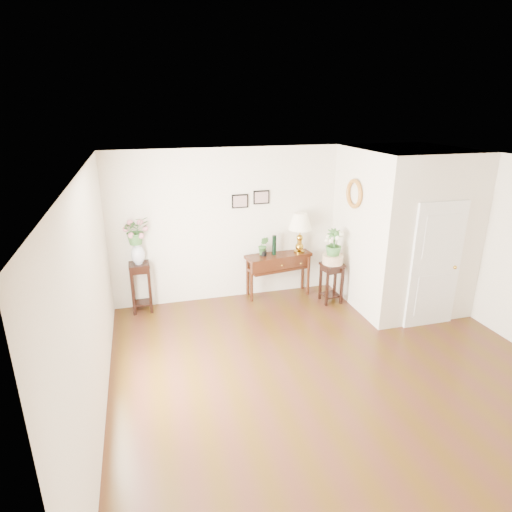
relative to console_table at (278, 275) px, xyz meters
name	(u,v)px	position (x,y,z in m)	size (l,w,h in m)	color
floor	(332,369)	(-0.04, -2.57, -0.42)	(6.00, 5.50, 0.02)	#462D0C
ceiling	(346,167)	(-0.04, -2.57, 2.38)	(6.00, 5.50, 0.02)	white
wall_back	(274,223)	(-0.04, 0.18, 0.98)	(6.00, 0.02, 2.80)	white
wall_front	(511,420)	(-0.04, -5.32, 0.98)	(6.00, 0.02, 2.80)	white
wall_left	(92,304)	(-3.04, -2.57, 0.98)	(0.02, 5.50, 2.80)	white
partition	(402,228)	(2.06, -0.79, 0.98)	(1.80, 1.95, 2.80)	white
door	(436,266)	(2.06, -1.79, 0.63)	(0.90, 0.05, 2.10)	white
art_print_left	(240,201)	(-0.69, 0.16, 1.43)	(0.30, 0.02, 0.25)	black
art_print_right	(261,197)	(-0.29, 0.16, 1.48)	(0.30, 0.02, 0.25)	black
wall_ornament	(354,194)	(1.12, -0.67, 1.63)	(0.51, 0.51, 0.07)	#B87F33
console_table	(278,275)	(0.00, 0.00, 0.00)	(1.25, 0.42, 0.83)	black
table_lamp	(300,235)	(0.42, 0.00, 0.77)	(0.44, 0.44, 0.78)	#A97F20
green_vase	(274,246)	(-0.08, 0.00, 0.59)	(0.08, 0.08, 0.37)	black
potted_plant	(263,247)	(-0.30, 0.00, 0.59)	(0.20, 0.16, 0.36)	#376C31
plant_stand_a	(141,287)	(-2.54, 0.00, 0.03)	(0.35, 0.35, 0.90)	black
porcelain_vase	(138,251)	(-2.54, 0.00, 0.70)	(0.23, 0.23, 0.40)	silver
lily_arrangement	(135,228)	(-2.54, 0.00, 1.12)	(0.43, 0.38, 0.48)	#376C31
plant_stand_b	(331,283)	(0.86, -0.55, -0.04)	(0.36, 0.36, 0.76)	black
ceramic_bowl	(333,259)	(0.86, -0.55, 0.42)	(0.38, 0.38, 0.17)	beige
narcissus	(334,244)	(0.86, -0.55, 0.72)	(0.29, 0.29, 0.52)	#376C31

